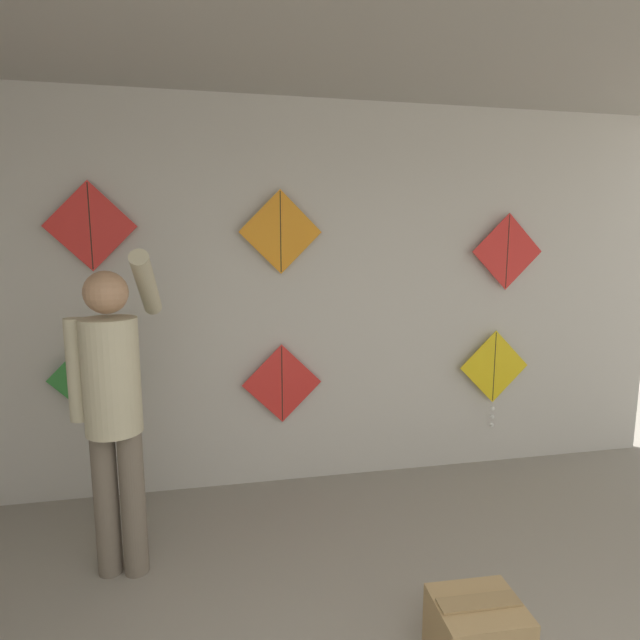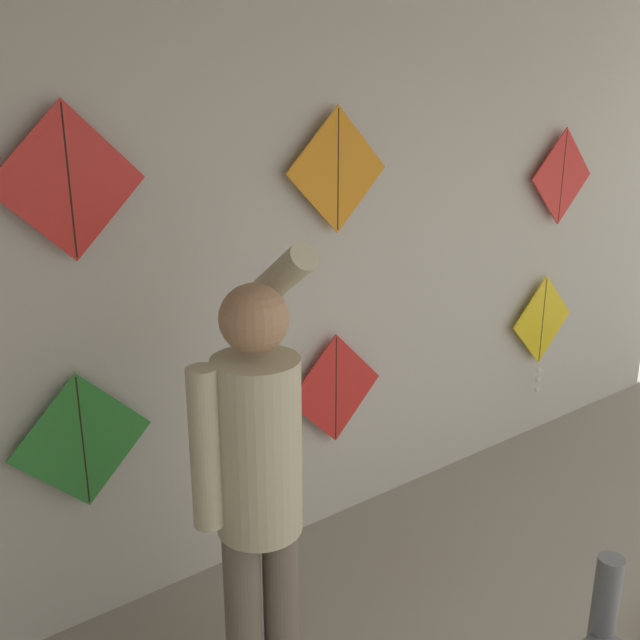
# 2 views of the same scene
# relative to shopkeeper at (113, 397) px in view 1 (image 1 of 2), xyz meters

# --- Properties ---
(back_panel) EXTENTS (5.93, 0.06, 2.80)m
(back_panel) POSITION_rel_shopkeeper_xyz_m (1.16, 0.92, 0.40)
(back_panel) COLOR beige
(back_panel) RESTS_ON ground
(shopkeeper) EXTENTS (0.45, 0.59, 1.78)m
(shopkeeper) POSITION_rel_shopkeeper_xyz_m (0.00, 0.00, 0.00)
(shopkeeper) COLOR #726656
(shopkeeper) RESTS_ON ground
(cardboard_box) EXTENTS (0.38, 0.33, 0.30)m
(cardboard_box) POSITION_rel_shopkeeper_xyz_m (1.61, -0.96, -0.85)
(cardboard_box) COLOR tan
(cardboard_box) RESTS_ON ground
(kite_0) EXTENTS (0.59, 0.01, 0.59)m
(kite_0) POSITION_rel_shopkeeper_xyz_m (-0.30, 0.83, -0.11)
(kite_0) COLOR #338C38
(kite_1) EXTENTS (0.59, 0.01, 0.59)m
(kite_1) POSITION_rel_shopkeeper_xyz_m (0.99, 0.83, -0.22)
(kite_1) COLOR red
(kite_2) EXTENTS (0.59, 0.04, 0.79)m
(kite_2) POSITION_rel_shopkeeper_xyz_m (2.69, 0.83, -0.21)
(kite_2) COLOR yellow
(kite_3) EXTENTS (0.59, 0.01, 0.59)m
(kite_3) POSITION_rel_shopkeeper_xyz_m (-0.25, 0.83, 0.91)
(kite_3) COLOR red
(kite_4) EXTENTS (0.59, 0.01, 0.59)m
(kite_4) POSITION_rel_shopkeeper_xyz_m (0.99, 0.83, 0.88)
(kite_4) COLOR orange
(kite_5) EXTENTS (0.59, 0.01, 0.59)m
(kite_5) POSITION_rel_shopkeeper_xyz_m (2.75, 0.83, 0.73)
(kite_5) COLOR red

